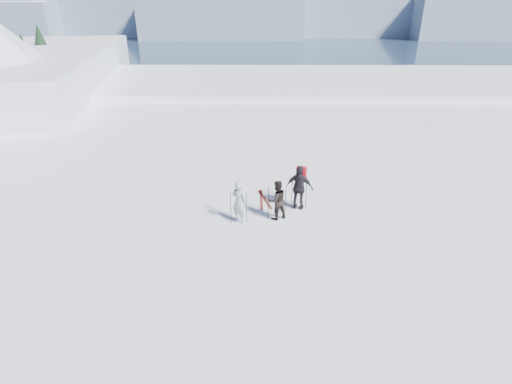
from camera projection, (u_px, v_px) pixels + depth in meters
lake_basin at (276, 148)px, 40.81m from camera, size 820.00×820.00×71.62m
far_mountain_range at (290, 13)px, 422.76m from camera, size 770.00×110.00×53.00m
near_ridge at (7, 120)px, 39.16m from camera, size 31.37×35.68×25.62m
skier_grey at (239, 202)px, 14.07m from camera, size 0.69×0.63×1.59m
skier_dark at (277, 200)px, 14.30m from camera, size 0.91×0.84×1.50m
skier_pack at (299, 188)px, 14.93m from camera, size 1.11×0.71×1.75m
backpack at (302, 157)px, 14.64m from camera, size 0.42×0.31×0.55m
ski_poles at (273, 201)px, 14.46m from camera, size 2.79×1.11×1.35m
skis_loose at (263, 199)px, 15.97m from camera, size 0.57×1.70×0.03m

